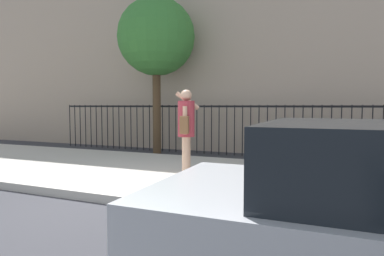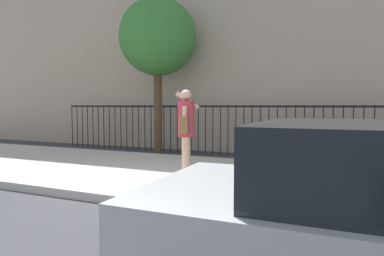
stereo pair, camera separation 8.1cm
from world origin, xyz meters
name	(u,v)px [view 2 (the right image)]	position (x,y,z in m)	size (l,w,h in m)	color
ground_plane	(95,203)	(0.00, 0.00, 0.00)	(60.00, 60.00, 0.00)	#333338
sidewalk	(161,173)	(0.00, 2.20, 0.07)	(28.00, 4.40, 0.15)	#B2ADA3
building_facade	(240,4)	(0.00, 8.50, 5.46)	(28.00, 4.00, 10.93)	tan
iron_fence	(217,123)	(0.00, 5.90, 1.02)	(12.03, 0.04, 1.60)	black
pedestrian_on_phone	(186,126)	(0.75, 1.89, 1.17)	(0.52, 0.71, 1.75)	tan
street_bench	(328,148)	(3.39, 3.53, 0.65)	(1.60, 0.45, 0.95)	brown
street_tree_near	(158,38)	(-1.86, 5.39, 3.77)	(2.51, 2.51, 5.05)	#4C3823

